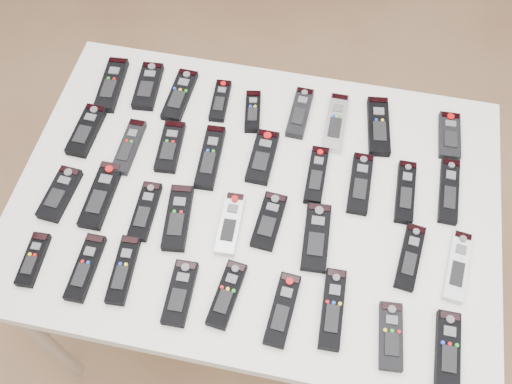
% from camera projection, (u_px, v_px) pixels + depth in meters
% --- Properties ---
extents(ground, '(4.00, 4.00, 0.00)m').
position_uv_depth(ground, '(237.00, 268.00, 2.22)').
color(ground, '#8F6348').
rests_on(ground, ground).
extents(table, '(1.25, 0.88, 0.78)m').
position_uv_depth(table, '(256.00, 207.00, 1.53)').
color(table, white).
rests_on(table, ground).
extents(remote_0, '(0.07, 0.20, 0.02)m').
position_uv_depth(remote_0, '(112.00, 85.00, 1.66)').
color(remote_0, black).
rests_on(remote_0, table).
extents(remote_1, '(0.08, 0.17, 0.02)m').
position_uv_depth(remote_1, '(148.00, 86.00, 1.66)').
color(remote_1, black).
rests_on(remote_1, table).
extents(remote_2, '(0.06, 0.19, 0.02)m').
position_uv_depth(remote_2, '(180.00, 95.00, 1.64)').
color(remote_2, black).
rests_on(remote_2, table).
extents(remote_3, '(0.05, 0.15, 0.02)m').
position_uv_depth(remote_3, '(220.00, 101.00, 1.63)').
color(remote_3, black).
rests_on(remote_3, table).
extents(remote_4, '(0.06, 0.14, 0.02)m').
position_uv_depth(remote_4, '(253.00, 112.00, 1.61)').
color(remote_4, black).
rests_on(remote_4, table).
extents(remote_5, '(0.06, 0.17, 0.02)m').
position_uv_depth(remote_5, '(300.00, 113.00, 1.61)').
color(remote_5, black).
rests_on(remote_5, table).
extents(remote_6, '(0.05, 0.19, 0.02)m').
position_uv_depth(remote_6, '(335.00, 123.00, 1.59)').
color(remote_6, '#B7B7BC').
rests_on(remote_6, table).
extents(remote_7, '(0.08, 0.20, 0.02)m').
position_uv_depth(remote_7, '(378.00, 126.00, 1.58)').
color(remote_7, black).
rests_on(remote_7, table).
extents(remote_8, '(0.06, 0.15, 0.02)m').
position_uv_depth(remote_8, '(450.00, 136.00, 1.57)').
color(remote_8, black).
rests_on(remote_8, table).
extents(remote_9, '(0.06, 0.17, 0.02)m').
position_uv_depth(remote_9, '(87.00, 130.00, 1.58)').
color(remote_9, black).
rests_on(remote_9, table).
extents(remote_10, '(0.05, 0.17, 0.02)m').
position_uv_depth(remote_10, '(129.00, 147.00, 1.55)').
color(remote_10, black).
rests_on(remote_10, table).
extents(remote_11, '(0.07, 0.17, 0.02)m').
position_uv_depth(remote_11, '(170.00, 147.00, 1.55)').
color(remote_11, black).
rests_on(remote_11, table).
extents(remote_12, '(0.06, 0.20, 0.02)m').
position_uv_depth(remote_12, '(210.00, 157.00, 1.53)').
color(remote_12, black).
rests_on(remote_12, table).
extents(remote_13, '(0.06, 0.17, 0.02)m').
position_uv_depth(remote_13, '(263.00, 157.00, 1.53)').
color(remote_13, black).
rests_on(remote_13, table).
extents(remote_14, '(0.05, 0.17, 0.02)m').
position_uv_depth(remote_14, '(316.00, 175.00, 1.50)').
color(remote_14, black).
rests_on(remote_14, table).
extents(remote_15, '(0.05, 0.18, 0.02)m').
position_uv_depth(remote_15, '(360.00, 184.00, 1.49)').
color(remote_15, black).
rests_on(remote_15, table).
extents(remote_16, '(0.05, 0.18, 0.02)m').
position_uv_depth(remote_16, '(405.00, 192.00, 1.48)').
color(remote_16, black).
rests_on(remote_16, table).
extents(remote_17, '(0.05, 0.19, 0.02)m').
position_uv_depth(remote_17, '(449.00, 191.00, 1.48)').
color(remote_17, black).
rests_on(remote_17, table).
extents(remote_18, '(0.07, 0.16, 0.02)m').
position_uv_depth(remote_18, '(60.00, 194.00, 1.47)').
color(remote_18, black).
rests_on(remote_18, table).
extents(remote_19, '(0.06, 0.19, 0.02)m').
position_uv_depth(remote_19, '(101.00, 195.00, 1.47)').
color(remote_19, black).
rests_on(remote_19, table).
extents(remote_20, '(0.05, 0.17, 0.02)m').
position_uv_depth(remote_20, '(145.00, 211.00, 1.45)').
color(remote_20, black).
rests_on(remote_20, table).
extents(remote_21, '(0.08, 0.19, 0.02)m').
position_uv_depth(remote_21, '(178.00, 218.00, 1.44)').
color(remote_21, black).
rests_on(remote_21, table).
extents(remote_22, '(0.06, 0.17, 0.02)m').
position_uv_depth(remote_22, '(230.00, 223.00, 1.43)').
color(remote_22, '#B7B7BC').
rests_on(remote_22, table).
extents(remote_23, '(0.07, 0.16, 0.02)m').
position_uv_depth(remote_23, '(269.00, 221.00, 1.43)').
color(remote_23, black).
rests_on(remote_23, table).
extents(remote_24, '(0.07, 0.18, 0.02)m').
position_uv_depth(remote_24, '(316.00, 237.00, 1.41)').
color(remote_24, black).
rests_on(remote_24, table).
extents(remote_25, '(0.07, 0.18, 0.02)m').
position_uv_depth(remote_25, '(410.00, 257.00, 1.38)').
color(remote_25, black).
rests_on(remote_25, table).
extents(remote_26, '(0.07, 0.19, 0.02)m').
position_uv_depth(remote_26, '(457.00, 266.00, 1.37)').
color(remote_26, silver).
rests_on(remote_26, table).
extents(remote_27, '(0.05, 0.14, 0.02)m').
position_uv_depth(remote_27, '(33.00, 260.00, 1.38)').
color(remote_27, black).
rests_on(remote_27, table).
extents(remote_28, '(0.05, 0.17, 0.02)m').
position_uv_depth(remote_28, '(86.00, 268.00, 1.37)').
color(remote_28, black).
rests_on(remote_28, table).
extents(remote_29, '(0.06, 0.18, 0.02)m').
position_uv_depth(remote_29, '(123.00, 270.00, 1.36)').
color(remote_29, black).
rests_on(remote_29, table).
extents(remote_30, '(0.06, 0.16, 0.02)m').
position_uv_depth(remote_30, '(180.00, 293.00, 1.33)').
color(remote_30, black).
rests_on(remote_30, table).
extents(remote_31, '(0.07, 0.17, 0.02)m').
position_uv_depth(remote_31, '(227.00, 294.00, 1.33)').
color(remote_31, black).
rests_on(remote_31, table).
extents(remote_32, '(0.06, 0.18, 0.02)m').
position_uv_depth(remote_32, '(282.00, 309.00, 1.31)').
color(remote_32, black).
rests_on(remote_32, table).
extents(remote_33, '(0.05, 0.19, 0.02)m').
position_uv_depth(remote_33, '(333.00, 309.00, 1.31)').
color(remote_33, black).
rests_on(remote_33, table).
extents(remote_34, '(0.06, 0.16, 0.02)m').
position_uv_depth(remote_34, '(391.00, 336.00, 1.28)').
color(remote_34, black).
rests_on(remote_34, table).
extents(remote_35, '(0.05, 0.17, 0.02)m').
position_uv_depth(remote_35, '(448.00, 350.00, 1.27)').
color(remote_35, black).
rests_on(remote_35, table).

